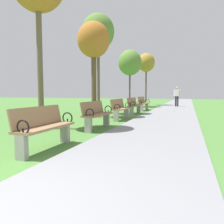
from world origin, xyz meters
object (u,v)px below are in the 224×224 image
at_px(park_bench_6, 143,103).
at_px(tree_3, 98,33).
at_px(park_bench_4, 120,108).
at_px(tree_2, 94,42).
at_px(park_bench_2, 44,127).
at_px(park_bench_5, 134,105).
at_px(pedestrian_walking, 177,95).
at_px(park_bench_3, 97,114).
at_px(tree_5, 146,63).
at_px(tree_4, 130,63).

xyz_separation_m(park_bench_6, tree_3, (-1.88, -3.20, 3.89)).
relative_size(park_bench_4, tree_2, 0.36).
relative_size(park_bench_2, park_bench_5, 0.99).
bearing_deg(park_bench_5, pedestrian_walking, 75.75).
relative_size(park_bench_4, pedestrian_walking, 0.99).
bearing_deg(park_bench_2, pedestrian_walking, 83.14).
xyz_separation_m(park_bench_3, park_bench_4, (0.00, 2.69, 0.00)).
distance_m(park_bench_2, tree_3, 8.70).
bearing_deg(tree_3, tree_5, 84.03).
bearing_deg(park_bench_5, tree_4, 106.83).
bearing_deg(tree_2, tree_4, 91.95).
distance_m(park_bench_6, tree_3, 5.38).
bearing_deg(pedestrian_walking, tree_4, -156.02).
bearing_deg(park_bench_5, park_bench_6, 90.00).
height_order(park_bench_4, tree_2, tree_2).
relative_size(tree_3, tree_5, 1.14).
relative_size(park_bench_3, tree_4, 0.35).
distance_m(park_bench_6, tree_4, 4.71).
relative_size(park_bench_3, tree_5, 0.34).
xyz_separation_m(park_bench_2, tree_3, (-1.88, 7.56, 3.89)).
relative_size(park_bench_4, park_bench_6, 0.99).
bearing_deg(park_bench_6, park_bench_4, -90.00).
distance_m(park_bench_3, tree_3, 6.42).
height_order(tree_3, tree_4, tree_3).
distance_m(park_bench_5, pedestrian_walking, 7.59).
bearing_deg(pedestrian_walking, tree_2, -109.32).
distance_m(tree_2, tree_5, 10.68).
bearing_deg(tree_5, park_bench_6, -81.10).
height_order(tree_4, pedestrian_walking, tree_4).
xyz_separation_m(park_bench_5, park_bench_6, (0.00, 2.60, 0.00)).
bearing_deg(tree_5, pedestrian_walking, -22.54).
xyz_separation_m(tree_2, tree_4, (-0.27, 7.90, -0.01)).
distance_m(park_bench_2, tree_4, 14.34).
distance_m(park_bench_2, park_bench_6, 10.76).
height_order(park_bench_2, park_bench_5, same).
bearing_deg(park_bench_4, park_bench_2, -90.00).
height_order(park_bench_2, park_bench_4, same).
xyz_separation_m(park_bench_4, park_bench_6, (0.00, 5.26, 0.00)).
height_order(park_bench_4, tree_5, tree_5).
height_order(park_bench_3, park_bench_5, same).
bearing_deg(pedestrian_walking, park_bench_2, -96.86).
bearing_deg(park_bench_6, tree_2, -107.12).
distance_m(park_bench_3, tree_5, 14.28).
distance_m(park_bench_6, pedestrian_walking, 5.12).
relative_size(tree_2, tree_3, 0.83).
height_order(park_bench_3, tree_4, tree_4).
height_order(park_bench_6, pedestrian_walking, pedestrian_walking).
relative_size(park_bench_3, park_bench_4, 1.00).
bearing_deg(tree_2, tree_3, 104.67).
bearing_deg(tree_5, park_bench_4, -85.27).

